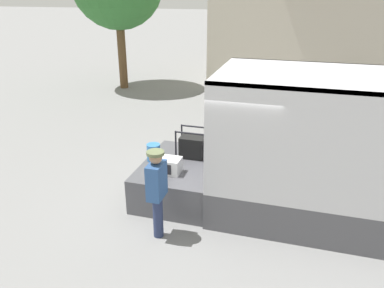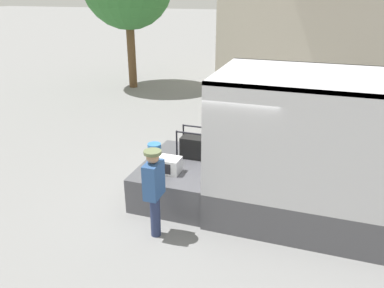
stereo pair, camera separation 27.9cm
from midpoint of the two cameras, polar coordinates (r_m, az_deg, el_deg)
name	(u,v)px [view 1 (the left image)]	position (r m, az deg, el deg)	size (l,w,h in m)	color
ground_plane	(217,198)	(8.12, 2.77, -8.27)	(160.00, 160.00, 0.00)	gray
tailgate_deck	(181,178)	(8.13, -2.63, -5.24)	(1.58, 2.21, 0.73)	#4C4C51
microwave	(169,166)	(7.51, -4.53, -3.31)	(0.45, 0.37, 0.31)	white
portable_generator	(193,147)	(8.15, -0.76, -0.39)	(0.67, 0.46, 0.65)	black
orange_bucket	(154,152)	(8.06, -6.86, -1.28)	(0.29, 0.29, 0.37)	#3370B2
worker_person	(157,186)	(6.50, -6.63, -6.39)	(0.30, 0.44, 1.67)	navy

